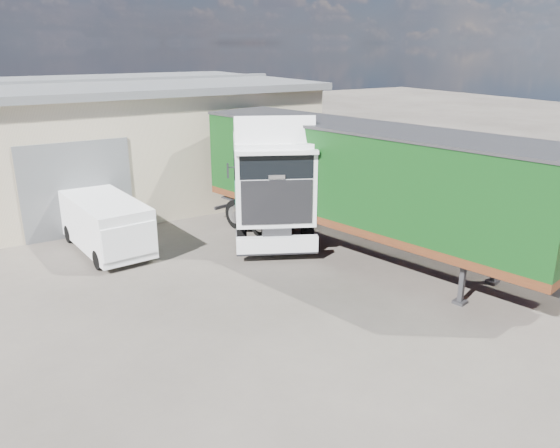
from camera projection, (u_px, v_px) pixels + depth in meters
ground at (250, 337)px, 13.64m from camera, size 120.00×120.00×0.00m
brick_boundary_wall at (420, 182)px, 23.68m from camera, size 0.35×26.00×2.50m
tractor_unit at (272, 187)px, 19.90m from camera, size 5.39×7.44×4.77m
box_trailer at (363, 178)px, 18.17m from camera, size 5.90×13.68×4.45m
panel_van at (107, 225)px, 18.97m from camera, size 2.34×4.75×1.87m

